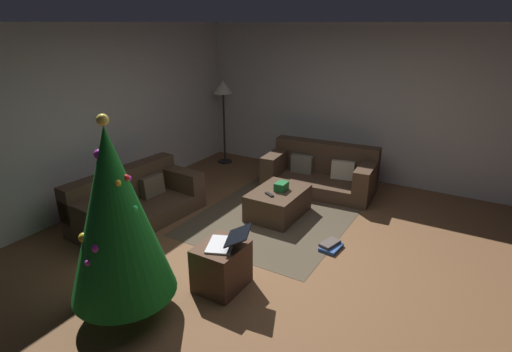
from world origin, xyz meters
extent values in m
plane|color=brown|center=(0.00, 0.00, 0.00)|extent=(6.40, 6.40, 0.00)
cube|color=#BCB7B2|center=(0.00, 3.14, 1.30)|extent=(6.40, 0.12, 2.60)
cube|color=#B5B0AB|center=(3.14, 0.00, 1.30)|extent=(0.12, 6.40, 2.60)
cube|color=#473323|center=(-0.13, 2.15, 0.12)|extent=(1.84, 0.98, 0.23)
cube|color=#473323|center=(-0.11, 2.46, 0.47)|extent=(1.80, 0.36, 0.47)
cube|color=#473323|center=(0.64, 2.10, 0.39)|extent=(0.30, 0.87, 0.31)
cube|color=#473323|center=(-0.91, 2.20, 0.39)|extent=(0.30, 0.87, 0.31)
cube|color=brown|center=(0.23, 2.23, 0.38)|extent=(0.37, 0.18, 0.31)
cube|color=#372D24|center=(-0.48, 2.28, 0.38)|extent=(0.37, 0.18, 0.31)
cube|color=#473323|center=(2.15, 0.43, 0.11)|extent=(1.01, 1.80, 0.23)
cube|color=#473323|center=(2.47, 0.45, 0.48)|extent=(0.37, 1.75, 0.51)
cube|color=#473323|center=(2.21, -0.32, 0.40)|extent=(0.89, 0.31, 0.34)
cube|color=#473323|center=(2.09, 1.18, 0.40)|extent=(0.89, 0.31, 0.34)
cube|color=#BCB299|center=(2.30, 0.09, 0.38)|extent=(0.22, 0.38, 0.31)
cube|color=#716B5B|center=(2.24, 0.78, 0.38)|extent=(0.16, 0.37, 0.30)
cube|color=#473323|center=(1.02, 0.59, 0.19)|extent=(0.90, 0.65, 0.38)
cube|color=#19662D|center=(1.05, 0.56, 0.44)|extent=(0.21, 0.15, 0.12)
cube|color=black|center=(0.81, 0.62, 0.39)|extent=(0.12, 0.16, 0.02)
cylinder|color=brown|center=(-1.57, 0.83, 0.13)|extent=(0.10, 0.10, 0.25)
cone|color=#146B1E|center=(-1.57, 0.83, 1.04)|extent=(0.95, 0.95, 1.58)
sphere|color=red|center=(-1.51, 0.72, 1.38)|extent=(0.06, 0.06, 0.06)
sphere|color=#CC33BF|center=(-1.84, 0.79, 0.86)|extent=(0.08, 0.08, 0.08)
sphere|color=#CC33BF|center=(-1.61, 0.89, 1.59)|extent=(0.08, 0.08, 0.08)
sphere|color=yellow|center=(-1.61, 0.71, 1.37)|extent=(0.06, 0.06, 0.06)
sphere|color=#CC33BF|center=(-1.46, 0.75, 1.35)|extent=(0.06, 0.06, 0.06)
sphere|color=green|center=(-1.54, 0.64, 1.12)|extent=(0.07, 0.07, 0.07)
sphere|color=green|center=(-1.52, 1.07, 0.97)|extent=(0.05, 0.05, 0.05)
sphere|color=yellow|center=(-1.80, 0.99, 0.88)|extent=(0.09, 0.09, 0.09)
sphere|color=#CC33BF|center=(-1.90, 0.84, 0.73)|extent=(0.05, 0.05, 0.05)
sphere|color=#F2D84C|center=(-1.57, 0.83, 1.87)|extent=(0.10, 0.10, 0.10)
cube|color=#4C3323|center=(-0.78, 0.31, 0.24)|extent=(0.52, 0.44, 0.48)
cube|color=silver|center=(-0.78, 0.31, 0.49)|extent=(0.42, 0.37, 0.02)
cube|color=black|center=(-0.71, 0.14, 0.62)|extent=(0.42, 0.35, 0.12)
cube|color=#2D5193|center=(0.51, -0.41, 0.02)|extent=(0.31, 0.23, 0.05)
cube|color=#4C423D|center=(0.53, -0.39, 0.07)|extent=(0.30, 0.21, 0.04)
cylinder|color=black|center=(2.58, 2.60, 0.01)|extent=(0.28, 0.28, 0.02)
cylinder|color=black|center=(2.58, 2.60, 0.68)|extent=(0.04, 0.04, 1.35)
cone|color=beige|center=(2.58, 2.60, 1.47)|extent=(0.36, 0.36, 0.24)
cube|color=#483D2D|center=(1.02, 0.59, 0.00)|extent=(2.60, 2.00, 0.01)
camera|label=1|loc=(-3.67, -1.82, 2.59)|focal=28.46mm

